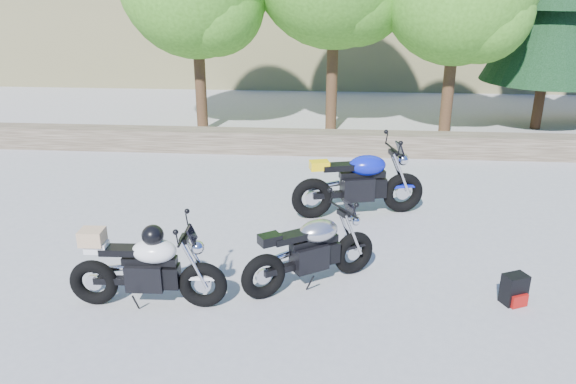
% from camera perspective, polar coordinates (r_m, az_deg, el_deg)
% --- Properties ---
extents(ground, '(90.00, 90.00, 0.00)m').
position_cam_1_polar(ground, '(7.75, -2.07, -7.79)').
color(ground, gray).
rests_on(ground, ground).
extents(stone_wall, '(22.00, 0.55, 0.50)m').
position_cam_1_polar(stone_wall, '(12.76, 0.69, 5.11)').
color(stone_wall, '#463D2E').
rests_on(stone_wall, ground).
extents(silver_bike, '(1.70, 1.17, 0.97)m').
position_cam_1_polar(silver_bike, '(7.16, 2.40, -6.07)').
color(silver_bike, black).
rests_on(silver_bike, ground).
extents(white_bike, '(1.91, 0.61, 1.06)m').
position_cam_1_polar(white_bike, '(6.91, -14.25, -7.39)').
color(white_bike, black).
rests_on(white_bike, ground).
extents(blue_bike, '(2.22, 0.84, 1.13)m').
position_cam_1_polar(blue_bike, '(9.31, 7.28, 0.83)').
color(blue_bike, black).
rests_on(blue_bike, ground).
extents(backpack, '(0.34, 0.32, 0.38)m').
position_cam_1_polar(backpack, '(7.43, 22.02, -9.18)').
color(backpack, black).
rests_on(backpack, ground).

